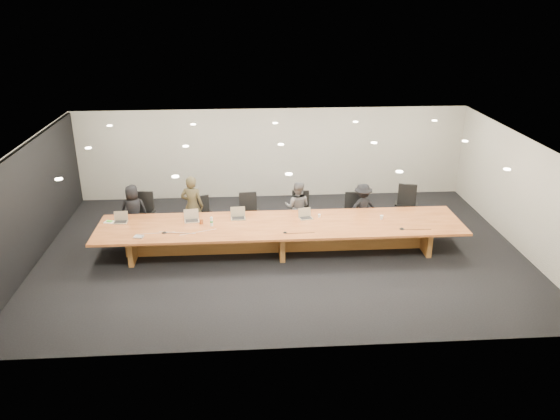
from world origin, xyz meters
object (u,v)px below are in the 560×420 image
object	(u,v)px
chair_left	(204,216)
paper_cup_near	(319,216)
water_bottle	(212,222)
mic_left	(164,232)
laptop_a	(120,218)
paper_cup_far	(382,217)
person_a	(134,211)
chair_far_left	(143,215)
person_c	(297,207)
mic_center	(285,232)
person_b	(192,206)
chair_right	(353,212)
chair_mid_left	(249,214)
person_d	(362,208)
mic_right	(402,228)
laptop_d	(306,214)
chair_mid_right	(301,212)
av_box	(139,237)
chair_far_right	(406,207)
laptop_c	(238,214)
laptop_b	(191,216)
conference_table	(281,232)
amber_mug	(201,222)

from	to	relation	value
chair_left	paper_cup_near	world-z (taller)	chair_left
water_bottle	mic_left	size ratio (longest dim) A/B	1.73
laptop_a	paper_cup_far	world-z (taller)	laptop_a
person_a	paper_cup_far	bearing A→B (deg)	165.38
chair_far_left	mic_left	world-z (taller)	chair_far_left
chair_left	paper_cup_far	bearing A→B (deg)	-32.94
person_c	mic_center	bearing A→B (deg)	89.85
person_b	paper_cup_far	xyz separation A→B (m)	(4.81, -1.07, -0.02)
chair_left	chair_right	distance (m)	4.03
chair_left	chair_mid_left	world-z (taller)	chair_mid_left
chair_far_left	water_bottle	size ratio (longest dim) A/B	5.37
chair_left	person_d	distance (m)	4.26
mic_center	paper_cup_far	bearing A→B (deg)	14.84
mic_right	laptop_d	bearing A→B (deg)	160.17
paper_cup_near	laptop_d	bearing A→B (deg)	-170.16
chair_mid_right	chair_mid_left	bearing A→B (deg)	-174.12
paper_cup_near	av_box	xyz separation A→B (m)	(-4.37, -0.91, -0.03)
chair_far_left	chair_far_right	xyz separation A→B (m)	(7.11, 0.04, 0.01)
person_b	mic_center	world-z (taller)	person_b
chair_right	laptop_c	size ratio (longest dim) A/B	2.81
laptop_b	laptop_c	size ratio (longest dim) A/B	1.00
laptop_c	paper_cup_far	xyz separation A→B (m)	(3.60, -0.27, -0.09)
person_d	mic_center	bearing A→B (deg)	27.83
av_box	mic_center	world-z (taller)	av_box
person_d	mic_right	xyz separation A→B (m)	(0.62, -1.64, 0.09)
chair_right	av_box	xyz separation A→B (m)	(-5.41, -1.80, 0.25)
chair_right	laptop_b	distance (m)	4.37
person_d	laptop_a	size ratio (longest dim) A/B	3.99
person_a	person_d	distance (m)	6.08
person_a	laptop_a	size ratio (longest dim) A/B	4.24
chair_mid_right	chair_far_right	bearing A→B (deg)	4.97
conference_table	av_box	bearing A→B (deg)	-170.59
person_a	laptop_d	world-z (taller)	person_a
conference_table	laptop_a	distance (m)	4.00
chair_mid_right	chair_far_right	size ratio (longest dim) A/B	0.93
person_b	conference_table	bearing A→B (deg)	163.45
person_b	person_c	xyz separation A→B (m)	(2.79, -0.00, -0.11)
laptop_b	paper_cup_far	xyz separation A→B (m)	(4.76, -0.19, -0.09)
amber_mug	person_c	bearing A→B (deg)	22.74
laptop_c	av_box	bearing A→B (deg)	-160.34
chair_left	laptop_b	world-z (taller)	laptop_b
conference_table	amber_mug	xyz separation A→B (m)	(-1.96, 0.15, 0.28)
chair_far_left	person_a	size ratio (longest dim) A/B	0.82
laptop_c	chair_left	bearing A→B (deg)	134.98
chair_far_right	mic_right	xyz separation A→B (m)	(-0.64, -1.80, 0.17)
paper_cup_near	mic_right	world-z (taller)	paper_cup_near
paper_cup_near	av_box	bearing A→B (deg)	-168.21
chair_far_right	person_d	xyz separation A→B (m)	(-1.25, -0.16, 0.07)
chair_right	paper_cup_near	world-z (taller)	chair_right
chair_mid_left	conference_table	bearing A→B (deg)	-61.88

